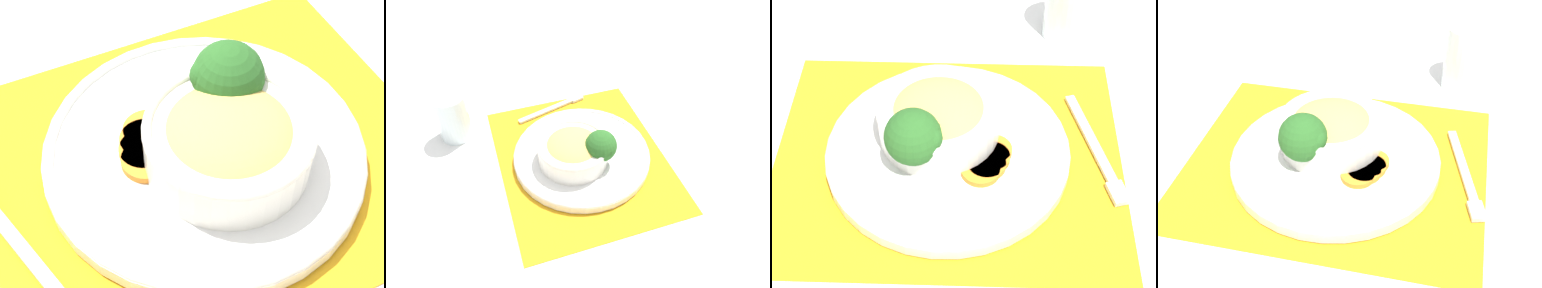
% 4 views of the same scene
% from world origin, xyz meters
% --- Properties ---
extents(ground_plane, '(4.00, 4.00, 0.00)m').
position_xyz_m(ground_plane, '(0.00, 0.00, 0.00)').
color(ground_plane, white).
extents(placemat, '(0.48, 0.41, 0.00)m').
position_xyz_m(placemat, '(0.00, 0.00, 0.00)').
color(placemat, orange).
rests_on(placemat, ground_plane).
extents(plate, '(0.30, 0.30, 0.02)m').
position_xyz_m(plate, '(0.00, 0.00, 0.02)').
color(plate, white).
rests_on(plate, placemat).
extents(bowl, '(0.15, 0.15, 0.06)m').
position_xyz_m(bowl, '(0.01, -0.03, 0.05)').
color(bowl, silver).
rests_on(bowl, plate).
extents(broccoli_floret, '(0.07, 0.07, 0.08)m').
position_xyz_m(broccoli_floret, '(0.04, 0.02, 0.07)').
color(broccoli_floret, '#84AD5B').
rests_on(broccoli_floret, plate).
extents(carrot_slice_near, '(0.05, 0.05, 0.01)m').
position_xyz_m(carrot_slice_near, '(-0.04, 0.04, 0.02)').
color(carrot_slice_near, orange).
rests_on(carrot_slice_near, plate).
extents(carrot_slice_middle, '(0.05, 0.05, 0.01)m').
position_xyz_m(carrot_slice_middle, '(-0.04, 0.03, 0.02)').
color(carrot_slice_middle, orange).
rests_on(carrot_slice_middle, plate).
extents(carrot_slice_far, '(0.05, 0.05, 0.01)m').
position_xyz_m(carrot_slice_far, '(-0.05, 0.02, 0.02)').
color(carrot_slice_far, orange).
rests_on(carrot_slice_far, plate).
extents(carrot_slice_extra, '(0.05, 0.05, 0.01)m').
position_xyz_m(carrot_slice_extra, '(-0.05, 0.01, 0.02)').
color(carrot_slice_extra, orange).
rests_on(carrot_slice_extra, plate).
extents(fork, '(0.04, 0.18, 0.01)m').
position_xyz_m(fork, '(-0.19, 0.02, 0.01)').
color(fork, silver).
rests_on(fork, placemat).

